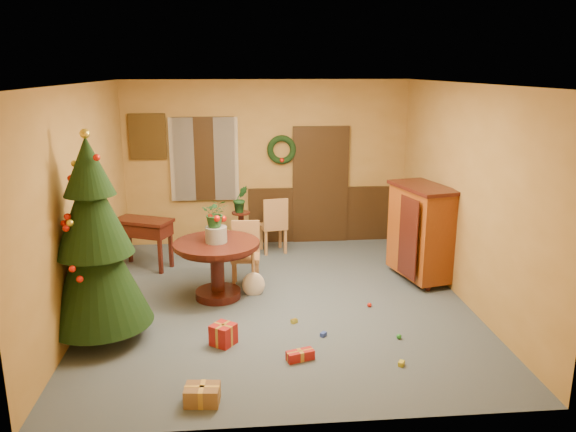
{
  "coord_description": "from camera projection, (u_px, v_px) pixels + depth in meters",
  "views": [
    {
      "loc": [
        -0.53,
        -7.1,
        3.09
      ],
      "look_at": [
        0.15,
        0.4,
        1.1
      ],
      "focal_mm": 35.0,
      "sensor_mm": 36.0,
      "label": 1
    }
  ],
  "objects": [
    {
      "name": "guitar",
      "position": [
        253.0,
        270.0,
        7.79
      ],
      "size": [
        0.38,
        0.52,
        0.73
      ],
      "primitive_type": null,
      "rotation": [
        -0.49,
        0.0,
        0.12
      ],
      "color": "beige",
      "rests_on": "floor"
    },
    {
      "name": "chair_near",
      "position": [
        246.0,
        251.0,
        8.16
      ],
      "size": [
        0.43,
        0.43,
        0.94
      ],
      "color": "#9E693F",
      "rests_on": "floor"
    },
    {
      "name": "toy_d",
      "position": [
        369.0,
        305.0,
        7.47
      ],
      "size": [
        0.06,
        0.06,
        0.06
      ],
      "primitive_type": "sphere",
      "color": "red",
      "rests_on": "floor"
    },
    {
      "name": "gift_b",
      "position": [
        223.0,
        334.0,
        6.45
      ],
      "size": [
        0.34,
        0.34,
        0.25
      ],
      "color": "#A21A15",
      "rests_on": "floor"
    },
    {
      "name": "centerpiece_plant",
      "position": [
        215.0,
        213.0,
        7.49
      ],
      "size": [
        0.34,
        0.3,
        0.38
      ],
      "primitive_type": "imported",
      "color": "#1E4C23",
      "rests_on": "urn"
    },
    {
      "name": "christmas_tree",
      "position": [
        95.0,
        244.0,
        6.31
      ],
      "size": [
        1.19,
        1.19,
        2.46
      ],
      "color": "#382111",
      "rests_on": "floor"
    },
    {
      "name": "gift_d",
      "position": [
        300.0,
        355.0,
        6.12
      ],
      "size": [
        0.32,
        0.21,
        0.11
      ],
      "color": "#A21A15",
      "rests_on": "floor"
    },
    {
      "name": "dining_table",
      "position": [
        217.0,
        259.0,
        7.65
      ],
      "size": [
        1.17,
        1.17,
        0.81
      ],
      "color": "black",
      "rests_on": "floor"
    },
    {
      "name": "urn",
      "position": [
        216.0,
        234.0,
        7.56
      ],
      "size": [
        0.29,
        0.29,
        0.21
      ],
      "primitive_type": "cylinder",
      "color": "slate",
      "rests_on": "dining_table"
    },
    {
      "name": "sideboard",
      "position": [
        421.0,
        230.0,
        8.27
      ],
      "size": [
        0.84,
        1.23,
        1.44
      ],
      "color": "#4F1C09",
      "rests_on": "floor"
    },
    {
      "name": "plant_stand",
      "position": [
        241.0,
        229.0,
        9.34
      ],
      "size": [
        0.3,
        0.3,
        0.78
      ],
      "color": "black",
      "rests_on": "floor"
    },
    {
      "name": "toy_b",
      "position": [
        399.0,
        337.0,
        6.59
      ],
      "size": [
        0.06,
        0.06,
        0.06
      ],
      "primitive_type": "sphere",
      "color": "#227E27",
      "rests_on": "floor"
    },
    {
      "name": "toy_a",
      "position": [
        323.0,
        334.0,
        6.66
      ],
      "size": [
        0.09,
        0.09,
        0.05
      ],
      "primitive_type": "cube",
      "rotation": [
        0.0,
        0.0,
        0.85
      ],
      "color": "#253BA3",
      "rests_on": "floor"
    },
    {
      "name": "room_envelope",
      "position": [
        279.0,
        182.0,
        10.01
      ],
      "size": [
        5.5,
        5.5,
        5.5
      ],
      "color": "#333F4A",
      "rests_on": "ground"
    },
    {
      "name": "toy_c",
      "position": [
        401.0,
        363.0,
        6.0
      ],
      "size": [
        0.09,
        0.09,
        0.05
      ],
      "primitive_type": "cube",
      "rotation": [
        0.0,
        0.0,
        0.95
      ],
      "color": "gold",
      "rests_on": "floor"
    },
    {
      "name": "toy_e",
      "position": [
        294.0,
        321.0,
        7.01
      ],
      "size": [
        0.09,
        0.08,
        0.05
      ],
      "primitive_type": "cube",
      "rotation": [
        0.0,
        0.0,
        0.54
      ],
      "color": "gold",
      "rests_on": "floor"
    },
    {
      "name": "gift_a",
      "position": [
        202.0,
        395.0,
        5.32
      ],
      "size": [
        0.35,
        0.27,
        0.18
      ],
      "color": "brown",
      "rests_on": "floor"
    },
    {
      "name": "stand_plant",
      "position": [
        241.0,
        199.0,
        9.21
      ],
      "size": [
        0.29,
        0.26,
        0.45
      ],
      "primitive_type": "imported",
      "rotation": [
        0.0,
        0.0,
        0.32
      ],
      "color": "#19471E",
      "rests_on": "plant_stand"
    },
    {
      "name": "chair_far",
      "position": [
        274.0,
        223.0,
        9.55
      ],
      "size": [
        0.5,
        0.5,
        0.98
      ],
      "color": "#9E693F",
      "rests_on": "floor"
    },
    {
      "name": "writing_desk",
      "position": [
        143.0,
        231.0,
        8.81
      ],
      "size": [
        1.0,
        0.77,
        0.8
      ],
      "color": "black",
      "rests_on": "floor"
    },
    {
      "name": "gift_c",
      "position": [
        117.0,
        305.0,
        7.36
      ],
      "size": [
        0.31,
        0.27,
        0.14
      ],
      "color": "brown",
      "rests_on": "floor"
    }
  ]
}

